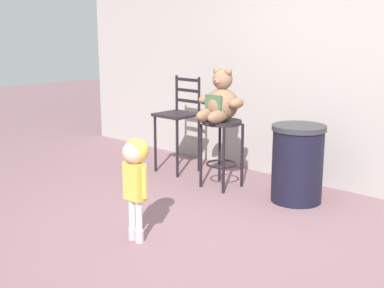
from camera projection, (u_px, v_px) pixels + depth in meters
The scene contains 7 objects.
ground_plane at pixel (207, 235), 4.25m from camera, with size 24.00×24.00×0.00m, color #805D64.
building_wall at pixel (337, 3), 5.28m from camera, with size 7.90×0.30×3.91m, color #A29996.
bar_stool_with_teddy at pixel (222, 139), 5.43m from camera, with size 0.42×0.42×0.74m.
teddy_bear at pixel (221, 101), 5.32m from camera, with size 0.54×0.48×0.56m.
child_walking at pixel (135, 167), 4.00m from camera, with size 0.27×0.22×0.85m.
trash_bin at pixel (297, 163), 5.00m from camera, with size 0.53×0.53×0.78m.
bar_chair_empty at pixel (179, 118), 6.04m from camera, with size 0.44×0.44×1.14m.
Camera 1 is at (2.62, -2.99, 1.68)m, focal length 47.27 mm.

